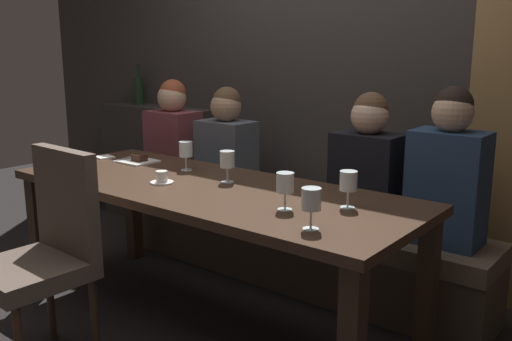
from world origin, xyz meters
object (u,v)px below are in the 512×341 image
(espresso_cup, at_px, (162,178))
(fork_on_table, at_px, (123,159))
(banquette_bench, at_px, (287,244))
(diner_far_end, at_px, (368,165))
(diner_redhead, at_px, (173,136))
(wine_glass_near_left, at_px, (285,184))
(wine_glass_center_front, at_px, (311,201))
(wine_glass_far_right, at_px, (227,160))
(wine_glass_end_right, at_px, (186,151))
(diner_bearded, at_px, (226,146))
(chair_near_side, at_px, (47,245))
(dining_table, at_px, (208,202))
(wine_bottle_dark_red, at_px, (139,90))
(wine_glass_near_right, at_px, (348,183))
(dessert_plate, at_px, (139,160))
(diner_near_end, at_px, (448,171))

(espresso_cup, relative_size, fork_on_table, 0.71)
(banquette_bench, height_order, diner_far_end, diner_far_end)
(banquette_bench, xyz_separation_m, diner_far_end, (0.53, -0.00, 0.57))
(diner_redhead, xyz_separation_m, wine_glass_near_left, (1.54, -0.80, 0.05))
(banquette_bench, distance_m, diner_redhead, 1.14)
(banquette_bench, bearing_deg, espresso_cup, -104.73)
(wine_glass_center_front, relative_size, wine_glass_far_right, 1.00)
(diner_redhead, relative_size, wine_glass_far_right, 4.58)
(wine_glass_near_left, bearing_deg, wine_glass_end_right, 161.93)
(diner_redhead, bearing_deg, banquette_bench, 0.27)
(diner_bearded, distance_m, espresso_cup, 0.85)
(chair_near_side, height_order, wine_glass_far_right, chair_near_side)
(diner_far_end, bearing_deg, dining_table, -127.25)
(wine_bottle_dark_red, bearing_deg, banquette_bench, -11.41)
(diner_far_end, bearing_deg, wine_bottle_dark_red, 171.09)
(espresso_cup, bearing_deg, dining_table, 27.56)
(fork_on_table, bearing_deg, dining_table, -21.47)
(diner_redhead, xyz_separation_m, wine_glass_end_right, (0.65, -0.51, 0.05))
(wine_bottle_dark_red, bearing_deg, wine_glass_near_right, -21.09)
(diner_bearded, xyz_separation_m, wine_glass_near_right, (1.24, -0.61, 0.06))
(diner_bearded, xyz_separation_m, fork_on_table, (-0.37, -0.55, -0.05))
(chair_near_side, height_order, fork_on_table, chair_near_side)
(diner_redhead, relative_size, dessert_plate, 3.96)
(dining_table, distance_m, wine_glass_near_right, 0.78)
(wine_glass_center_front, bearing_deg, wine_glass_far_right, 153.61)
(wine_glass_near_left, bearing_deg, diner_bearded, 142.35)
(diner_near_end, xyz_separation_m, fork_on_table, (-1.82, -0.57, -0.08))
(banquette_bench, relative_size, dessert_plate, 13.16)
(banquette_bench, distance_m, dessert_plate, 1.04)
(wine_glass_near_left, bearing_deg, wine_glass_near_right, 44.84)
(diner_far_end, xyz_separation_m, diner_near_end, (0.43, 0.02, 0.02))
(wine_glass_end_right, height_order, fork_on_table, wine_glass_end_right)
(wine_glass_far_right, bearing_deg, dessert_plate, 176.61)
(diner_redhead, distance_m, diner_far_end, 1.51)
(dining_table, height_order, diner_far_end, diner_far_end)
(wine_glass_far_right, distance_m, dessert_plate, 0.76)
(wine_bottle_dark_red, relative_size, wine_glass_near_left, 1.99)
(wine_glass_end_right, bearing_deg, fork_on_table, -176.37)
(chair_near_side, height_order, espresso_cup, chair_near_side)
(dining_table, distance_m, diner_far_end, 0.89)
(wine_glass_far_right, xyz_separation_m, fork_on_table, (-0.89, 0.04, -0.11))
(fork_on_table, bearing_deg, wine_glass_near_right, -13.92)
(wine_glass_center_front, bearing_deg, diner_bearded, 143.09)
(diner_near_end, distance_m, wine_glass_far_right, 1.10)
(diner_near_end, height_order, wine_glass_near_left, diner_near_end)
(chair_near_side, xyz_separation_m, wine_glass_near_left, (0.87, 0.61, 0.29))
(wine_glass_near_left, height_order, wine_glass_far_right, same)
(diner_redhead, distance_m, wine_glass_near_left, 1.74)
(wine_glass_near_left, bearing_deg, diner_far_end, 92.02)
(chair_near_side, relative_size, diner_redhead, 1.30)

